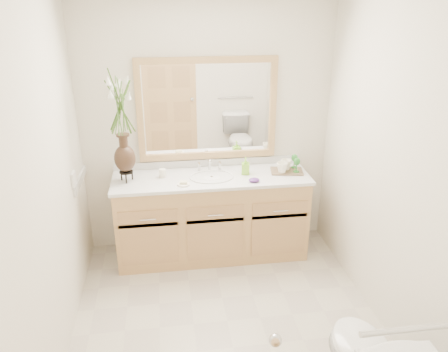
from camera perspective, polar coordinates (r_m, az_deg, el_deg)
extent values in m
plane|color=beige|center=(3.66, 0.43, -18.39)|extent=(2.60, 2.60, 0.00)
cube|color=silver|center=(4.23, -2.17, 6.05)|extent=(2.40, 0.02, 2.40)
cube|color=silver|center=(1.91, 6.59, -16.30)|extent=(2.40, 0.02, 2.40)
cube|color=silver|center=(3.09, -22.14, -2.06)|extent=(0.02, 2.60, 2.40)
cube|color=silver|center=(3.40, 20.94, 0.33)|extent=(0.02, 2.60, 2.40)
cube|color=tan|center=(4.27, -1.60, -5.39)|extent=(1.80, 0.55, 0.80)
cube|color=silver|center=(4.09, -1.66, -0.25)|extent=(1.84, 0.57, 0.03)
ellipsoid|color=white|center=(4.09, -1.62, -0.87)|extent=(0.38, 0.30, 0.12)
cylinder|color=silver|center=(4.21, -1.92, 1.46)|extent=(0.02, 0.02, 0.11)
cylinder|color=silver|center=(4.21, -3.27, 1.20)|extent=(0.02, 0.02, 0.08)
cylinder|color=silver|center=(4.23, -0.57, 1.34)|extent=(0.02, 0.02, 0.08)
cube|color=white|center=(4.16, -2.18, 8.69)|extent=(1.20, 0.01, 0.85)
cube|color=tan|center=(4.07, -2.27, 14.91)|extent=(1.32, 0.04, 0.06)
cube|color=tan|center=(4.28, -2.08, 2.75)|extent=(1.32, 0.04, 0.06)
cube|color=tan|center=(4.14, -10.97, 8.23)|extent=(0.06, 0.04, 0.85)
cube|color=tan|center=(4.26, 6.38, 8.91)|extent=(0.06, 0.04, 0.85)
cube|color=white|center=(3.85, -19.04, -0.36)|extent=(0.02, 0.12, 0.12)
cube|color=tan|center=(2.01, -2.69, -21.32)|extent=(0.80, 0.03, 2.00)
cylinder|color=silver|center=(2.34, 23.74, -17.80)|extent=(0.55, 0.03, 0.03)
cylinder|color=black|center=(4.05, -12.66, 0.53)|extent=(0.12, 0.12, 0.01)
ellipsoid|color=black|center=(4.00, -12.82, 2.25)|extent=(0.19, 0.19, 0.25)
cylinder|color=black|center=(3.95, -13.01, 4.39)|extent=(0.08, 0.08, 0.11)
cylinder|color=#4C7A33|center=(3.87, -13.38, 8.48)|extent=(0.07, 0.07, 0.45)
cylinder|color=white|center=(4.09, -8.05, 0.37)|extent=(0.06, 0.06, 0.08)
cylinder|color=white|center=(3.91, -5.29, -1.09)|extent=(0.11, 0.11, 0.01)
cube|color=beige|center=(3.91, -5.30, -0.85)|extent=(0.07, 0.05, 0.02)
imported|color=#89D732|center=(4.12, 2.82, 1.22)|extent=(0.08, 0.08, 0.15)
ellipsoid|color=#532776|center=(3.97, 3.96, -0.52)|extent=(0.12, 0.11, 0.04)
cube|color=brown|center=(4.23, 8.19, 0.63)|extent=(0.33, 0.25, 0.02)
imported|color=white|center=(4.15, 7.60, 1.15)|extent=(0.13, 0.12, 0.11)
imported|color=white|center=(4.24, 8.10, 1.54)|extent=(0.13, 0.12, 0.10)
cylinder|color=#287828|center=(4.21, 9.40, 0.58)|extent=(0.06, 0.06, 0.01)
cylinder|color=#287828|center=(4.19, 9.44, 1.15)|extent=(0.01, 0.01, 0.09)
ellipsoid|color=#287828|center=(4.17, 9.49, 1.88)|extent=(0.06, 0.06, 0.08)
cylinder|color=#287828|center=(4.31, 9.12, 1.14)|extent=(0.06, 0.06, 0.01)
cylinder|color=#287828|center=(4.29, 9.15, 1.68)|extent=(0.01, 0.01, 0.09)
ellipsoid|color=#287828|center=(4.27, 9.19, 2.36)|extent=(0.06, 0.06, 0.07)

